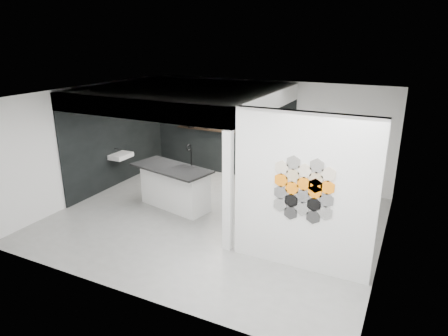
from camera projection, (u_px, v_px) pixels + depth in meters
floor at (214, 220)px, 8.97m from camera, size 7.00×6.00×0.01m
partition_panel at (303, 194)px, 6.74m from camera, size 2.45×0.15×2.80m
bay_clad_back at (221, 134)px, 11.66m from camera, size 4.40×0.04×2.35m
bay_clad_left at (118, 141)px, 10.89m from camera, size 0.04×4.00×2.35m
bulkhead at (184, 96)px, 9.55m from camera, size 4.40×4.00×0.40m
corner_column at (228, 192)px, 7.40m from camera, size 0.16×0.16×2.35m
fascia_beam at (134, 109)px, 7.91m from camera, size 4.40×0.16×0.40m
wall_basin at (121, 156)px, 10.73m from camera, size 0.40×0.60×0.12m
display_shelf at (223, 131)px, 11.49m from camera, size 3.00×0.15×0.04m
kitchen_island at (175, 186)px, 9.47m from camera, size 2.09×1.26×1.57m
stockpot at (191, 124)px, 11.89m from camera, size 0.21×0.21×0.17m
kettle at (259, 132)px, 11.00m from camera, size 0.21×0.21×0.15m
glass_bowl at (267, 134)px, 10.90m from camera, size 0.14×0.14×0.09m
glass_vase at (267, 133)px, 10.89m from camera, size 0.12×0.12×0.15m
bottle_dark at (207, 126)px, 11.68m from camera, size 0.06×0.06×0.15m
utensil_cup at (190, 126)px, 11.93m from camera, size 0.07×0.07×0.09m
hex_tile_cluster at (304, 190)px, 6.62m from camera, size 1.04×0.02×1.16m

